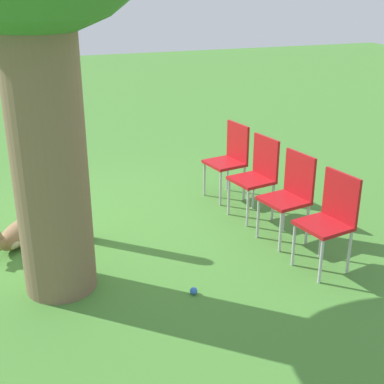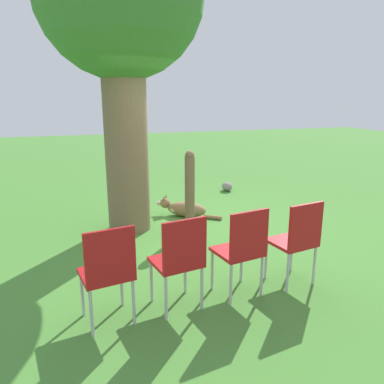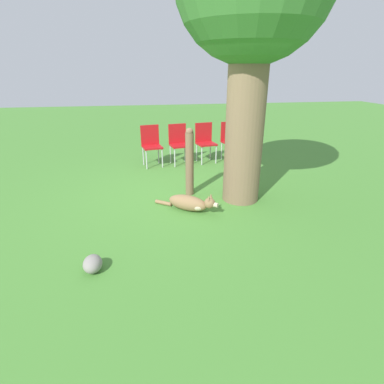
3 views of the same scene
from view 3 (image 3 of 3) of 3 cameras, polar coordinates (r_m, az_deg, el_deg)
ground_plane at (r=5.74m, az=-0.86°, el=-0.07°), size 30.00×30.00×0.00m
dog at (r=4.96m, az=-0.25°, el=-2.14°), size 0.74×0.99×0.35m
fence_post at (r=5.45m, az=-0.46°, el=5.75°), size 0.15×0.15×1.25m
red_chair_0 at (r=7.31m, az=-7.78°, el=9.28°), size 0.50×0.51×0.96m
red_chair_1 at (r=7.41m, az=-2.55°, el=9.65°), size 0.50×0.51×0.96m
red_chair_2 at (r=7.57m, az=2.51°, el=9.92°), size 0.50×0.51×0.96m
red_chair_3 at (r=7.78m, az=7.33°, el=10.12°), size 0.50×0.51×0.96m
tennis_ball at (r=6.66m, az=10.68°, el=3.10°), size 0.07×0.07×0.07m
garden_rock at (r=3.76m, az=-18.40°, el=-12.86°), size 0.28×0.22×0.19m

